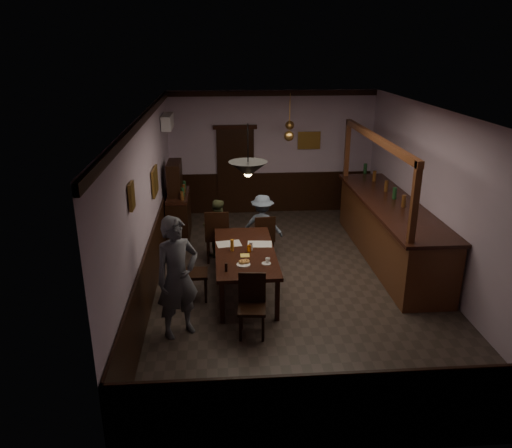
{
  "coord_description": "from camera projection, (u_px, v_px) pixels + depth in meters",
  "views": [
    {
      "loc": [
        -1.3,
        -8.0,
        4.07
      ],
      "look_at": [
        -0.7,
        -0.07,
        1.15
      ],
      "focal_mm": 35.0,
      "sensor_mm": 36.0,
      "label": 1
    }
  ],
  "objects": [
    {
      "name": "pepper_mill",
      "position": [
        226.0,
        267.0,
        7.61
      ],
      "size": [
        0.04,
        0.04,
        0.14
      ],
      "primitive_type": "cylinder",
      "color": "black",
      "rests_on": "dining_table"
    },
    {
      "name": "chair_side",
      "position": [
        190.0,
        269.0,
        8.21
      ],
      "size": [
        0.43,
        0.43,
        0.98
      ],
      "rotation": [
        0.0,
        0.0,
        1.58
      ],
      "color": "black",
      "rests_on": "ground"
    },
    {
      "name": "pendant_brass_mid",
      "position": [
        289.0,
        136.0,
        9.9
      ],
      "size": [
        0.2,
        0.2,
        0.81
      ],
      "color": "#BF8C3F",
      "rests_on": "ground"
    },
    {
      "name": "ac_unit",
      "position": [
        167.0,
        122.0,
        10.68
      ],
      "size": [
        0.2,
        0.85,
        0.3
      ],
      "color": "white",
      "rests_on": "ground"
    },
    {
      "name": "beer_glass",
      "position": [
        232.0,
        245.0,
        8.36
      ],
      "size": [
        0.06,
        0.06,
        0.2
      ],
      "primitive_type": "cylinder",
      "color": "#BF721E",
      "rests_on": "dining_table"
    },
    {
      "name": "bar_counter",
      "position": [
        389.0,
        229.0,
        9.74
      ],
      "size": [
        1.02,
        4.37,
        2.45
      ],
      "color": "#4D2A14",
      "rests_on": "ground"
    },
    {
      "name": "pendant_iron",
      "position": [
        248.0,
        169.0,
        7.1
      ],
      "size": [
        0.56,
        0.56,
        0.76
      ],
      "color": "black",
      "rests_on": "ground"
    },
    {
      "name": "newspaper_left",
      "position": [
        229.0,
        244.0,
        8.67
      ],
      "size": [
        0.46,
        0.36,
        0.01
      ],
      "primitive_type": "cube",
      "rotation": [
        0.0,
        0.0,
        0.15
      ],
      "color": "silver",
      "rests_on": "dining_table"
    },
    {
      "name": "room",
      "position": [
        297.0,
        202.0,
        8.46
      ],
      "size": [
        5.01,
        8.01,
        3.01
      ],
      "color": "#2D2621",
      "rests_on": "ground"
    },
    {
      "name": "chair_near",
      "position": [
        252.0,
        302.0,
        7.25
      ],
      "size": [
        0.43,
        0.43,
        0.92
      ],
      "rotation": [
        0.0,
        0.0,
        -0.09
      ],
      "color": "black",
      "rests_on": "ground"
    },
    {
      "name": "napkin",
      "position": [
        245.0,
        255.0,
        8.21
      ],
      "size": [
        0.15,
        0.15,
        0.0
      ],
      "primitive_type": "cube",
      "rotation": [
        0.0,
        0.0,
        0.01
      ],
      "color": "#EDD557",
      "rests_on": "dining_table"
    },
    {
      "name": "person_seated_right",
      "position": [
        262.0,
        225.0,
        9.93
      ],
      "size": [
        0.9,
        0.67,
        1.25
      ],
      "primitive_type": "imported",
      "rotation": [
        0.0,
        0.0,
        2.86
      ],
      "color": "slate",
      "rests_on": "ground"
    },
    {
      "name": "chair_far_right",
      "position": [
        264.0,
        236.0,
        9.72
      ],
      "size": [
        0.44,
        0.44,
        0.92
      ],
      "rotation": [
        0.0,
        0.0,
        3.24
      ],
      "color": "black",
      "rests_on": "ground"
    },
    {
      "name": "dining_table",
      "position": [
        245.0,
        254.0,
        8.42
      ],
      "size": [
        1.03,
        2.21,
        0.75
      ],
      "rotation": [
        0.0,
        0.0,
        0.01
      ],
      "color": "black",
      "rests_on": "ground"
    },
    {
      "name": "saucer",
      "position": [
        266.0,
        263.0,
        7.9
      ],
      "size": [
        0.15,
        0.15,
        0.01
      ],
      "primitive_type": "cylinder",
      "color": "white",
      "rests_on": "dining_table"
    },
    {
      "name": "pendant_brass_far",
      "position": [
        290.0,
        125.0,
        11.16
      ],
      "size": [
        0.2,
        0.2,
        0.81
      ],
      "color": "#BF8C3F",
      "rests_on": "ground"
    },
    {
      "name": "picture_left_large",
      "position": [
        155.0,
        181.0,
        8.97
      ],
      "size": [
        0.04,
        0.62,
        0.48
      ],
      "color": "olive",
      "rests_on": "ground"
    },
    {
      "name": "picture_back",
      "position": [
        309.0,
        140.0,
        12.13
      ],
      "size": [
        0.55,
        0.04,
        0.42
      ],
      "color": "olive",
      "rests_on": "ground"
    },
    {
      "name": "newspaper_right",
      "position": [
        260.0,
        244.0,
        8.66
      ],
      "size": [
        0.45,
        0.34,
        0.01
      ],
      "primitive_type": "cube",
      "rotation": [
        0.0,
        0.0,
        -0.09
      ],
      "color": "silver",
      "rests_on": "dining_table"
    },
    {
      "name": "pastry_ring_b",
      "position": [
        246.0,
        261.0,
        7.91
      ],
      "size": [
        0.13,
        0.13,
        0.04
      ],
      "primitive_type": "torus",
      "color": "#C68C47",
      "rests_on": "pastry_plate"
    },
    {
      "name": "chair_far_left",
      "position": [
        217.0,
        234.0,
        9.6
      ],
      "size": [
        0.47,
        0.47,
        1.06
      ],
      "rotation": [
        0.0,
        0.0,
        3.12
      ],
      "color": "black",
      "rests_on": "ground"
    },
    {
      "name": "coffee_cup",
      "position": [
        268.0,
        260.0,
        7.91
      ],
      "size": [
        0.08,
        0.08,
        0.07
      ],
      "primitive_type": "imported",
      "rotation": [
        0.0,
        0.0,
        0.01
      ],
      "color": "white",
      "rests_on": "saucer"
    },
    {
      "name": "door_back",
      "position": [
        236.0,
        172.0,
        12.25
      ],
      "size": [
        0.9,
        0.06,
        2.1
      ],
      "primitive_type": "cube",
      "color": "black",
      "rests_on": "ground"
    },
    {
      "name": "pastry_ring_a",
      "position": [
        243.0,
        262.0,
        7.89
      ],
      "size": [
        0.13,
        0.13,
        0.04
      ],
      "primitive_type": "torus",
      "color": "#C68C47",
      "rests_on": "pastry_plate"
    },
    {
      "name": "person_seated_left",
      "position": [
        217.0,
        228.0,
        9.87
      ],
      "size": [
        0.63,
        0.52,
        1.18
      ],
      "primitive_type": "imported",
      "rotation": [
        0.0,
        0.0,
        3.01
      ],
      "color": "#4B5231",
      "rests_on": "ground"
    },
    {
      "name": "soda_can",
      "position": [
        249.0,
        248.0,
        8.33
      ],
      "size": [
        0.07,
        0.07,
        0.12
      ],
      "primitive_type": "cylinder",
      "color": "orange",
      "rests_on": "dining_table"
    },
    {
      "name": "sideboard",
      "position": [
        178.0,
        208.0,
        10.81
      ],
      "size": [
        0.46,
        1.28,
        1.68
      ],
      "color": "black",
      "rests_on": "ground"
    },
    {
      "name": "picture_left_small",
      "position": [
        132.0,
        196.0,
        6.57
      ],
      "size": [
        0.04,
        0.28,
        0.36
      ],
      "color": "olive",
      "rests_on": "ground"
    },
    {
      "name": "pastry_plate",
      "position": [
        243.0,
        265.0,
        7.86
      ],
      "size": [
        0.22,
        0.22,
        0.01
      ],
      "primitive_type": "cylinder",
      "color": "white",
      "rests_on": "dining_table"
    },
    {
      "name": "water_glass",
      "position": [
        251.0,
        246.0,
        8.39
      ],
      "size": [
        0.06,
        0.06,
        0.15
      ],
      "primitive_type": "cylinder",
      "color": "silver",
      "rests_on": "dining_table"
    },
    {
      "name": "person_standing",
      "position": [
        177.0,
        277.0,
        7.09
      ],
      "size": [
        0.79,
        0.72,
        1.82
      ],
      "primitive_type": "imported",
      "rotation": [
        0.0,
        0.0,
        0.55
      ],
      "color": "#52555E",
      "rests_on": "ground"
    }
  ]
}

